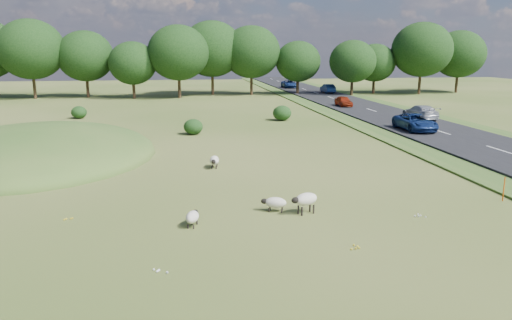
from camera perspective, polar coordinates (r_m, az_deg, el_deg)
The scene contains 15 objects.
ground at distance 44.03m, azimuth -5.77°, elevation 3.10°, with size 160.00×160.00×0.00m, color #355019.
mound at distance 37.40m, azimuth -23.74°, elevation 0.41°, with size 16.00×20.00×4.00m, color #33561E.
road at distance 58.26m, azimuth 13.77°, elevation 5.22°, with size 8.00×150.00×0.25m, color black.
treeline at distance 78.84m, azimuth -8.12°, elevation 11.95°, with size 96.28×14.66×11.70m.
shrubs at distance 49.74m, azimuth -6.31°, elevation 4.99°, with size 22.73×13.78×1.55m.
marker_post at distance 26.75m, azimuth 26.47°, elevation -3.01°, with size 0.06×0.06×1.20m, color #D8590C.
sheep_0 at distance 22.21m, azimuth 5.67°, elevation -4.50°, with size 1.39×0.95×0.96m.
sheep_1 at distance 30.81m, azimuth -4.79°, elevation -0.05°, with size 0.72×1.34×0.75m.
sheep_2 at distance 20.84m, azimuth -7.26°, elevation -6.45°, with size 0.74×1.18×0.65m.
sheep_3 at distance 22.50m, azimuth 2.17°, elevation -4.88°, with size 1.21×0.80×0.67m.
car_0 at distance 83.09m, azimuth 8.20°, elevation 8.10°, with size 1.50×4.31×1.42m, color navy.
car_1 at distance 93.53m, azimuth 3.83°, elevation 8.67°, with size 2.34×5.08×1.41m, color navy.
car_3 at distance 53.30m, azimuth 18.28°, elevation 5.22°, with size 2.03×4.99×1.45m, color #AEB0B6.
car_5 at distance 63.57m, azimuth 9.98°, elevation 6.65°, with size 1.48×3.68×1.25m, color #9C2B11.
car_6 at distance 45.76m, azimuth 17.74°, elevation 4.14°, with size 2.36×5.13×1.42m, color navy.
Camera 1 is at (-2.24, -23.39, 7.14)m, focal length 35.00 mm.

